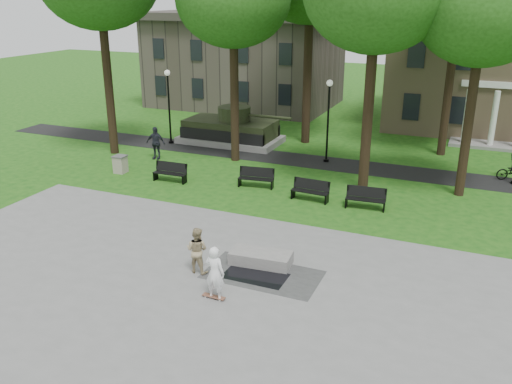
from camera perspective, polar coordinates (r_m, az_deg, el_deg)
ground at (r=21.26m, az=-3.27°, el=-5.56°), size 120.00×120.00×0.00m
plaza at (r=17.49m, az=-10.70°, el=-12.00°), size 22.00×16.00×0.02m
footpath at (r=31.72m, az=6.37°, el=3.17°), size 44.00×2.60×0.01m
building_left at (r=48.15m, az=-1.10°, el=13.47°), size 15.00×10.00×7.20m
tree_3 at (r=26.62m, az=22.90°, el=17.35°), size 6.00×6.00×11.19m
lamp_left at (r=35.40m, az=-9.17°, el=9.47°), size 0.36×0.36×4.73m
lamp_mid at (r=31.17m, az=7.61°, el=8.11°), size 0.36×0.36×4.73m
tank_monument at (r=35.56m, az=-2.66°, el=6.56°), size 7.45×3.40×2.40m
puddle at (r=18.97m, az=-0.09°, el=-8.82°), size 2.20×1.20×0.00m
concrete_block at (r=19.68m, az=0.52°, el=-6.95°), size 2.28×1.19×0.45m
skateboard at (r=17.75m, az=-4.47°, el=-10.98°), size 0.78×0.22×0.07m
skateboarder at (r=17.30m, az=-4.36°, el=-8.50°), size 0.68×0.46×1.83m
friend_watching at (r=18.98m, az=-6.22°, el=-6.10°), size 0.82×0.64×1.67m
pedestrian_walker at (r=32.44m, az=-10.52°, el=5.10°), size 1.18×0.62×1.93m
park_bench_0 at (r=28.46m, az=-8.98°, el=2.14°), size 1.82×0.59×1.00m
park_bench_1 at (r=27.28m, az=0.06°, el=1.59°), size 1.85×0.77×1.00m
park_bench_2 at (r=25.64m, az=5.76°, el=0.24°), size 1.82×0.63×1.00m
park_bench_3 at (r=25.03m, az=11.50°, el=-0.58°), size 1.83×0.67×1.00m
trash_bin at (r=30.41m, az=-14.10°, el=2.87°), size 0.68×0.68×0.96m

